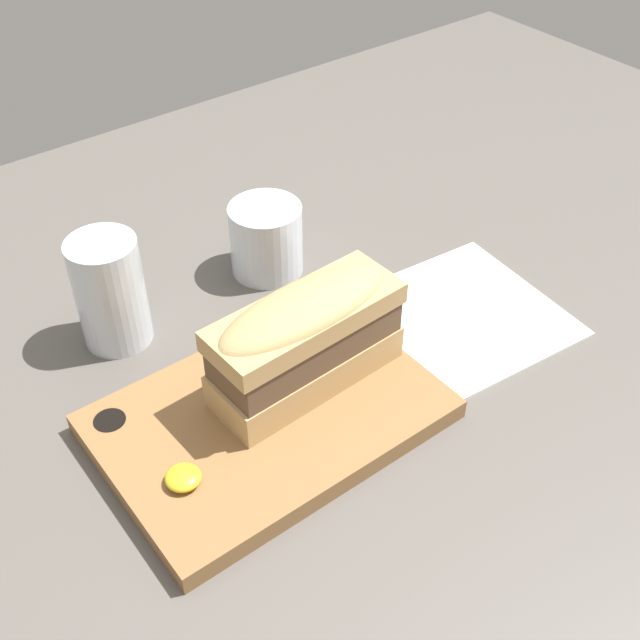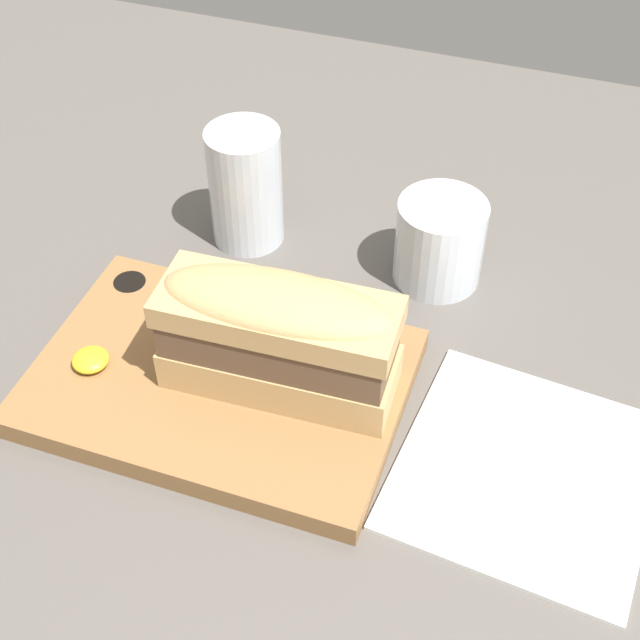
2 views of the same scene
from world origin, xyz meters
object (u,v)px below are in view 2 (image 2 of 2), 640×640
Objects in this scene: wine_glass at (439,244)px; napkin at (525,472)px; serving_board at (219,381)px; sandwich at (279,333)px; water_glass at (246,193)px.

wine_glass is 0.39× the size of napkin.
sandwich is (4.88, 0.83, 6.23)cm from serving_board.
wine_glass is at bearing 0.92° from water_glass.
napkin is at bearing -32.35° from water_glass.
sandwich is 20.33cm from water_glass.
serving_board is at bearing -74.50° from water_glass.
serving_board is at bearing -124.58° from wine_glass.
sandwich is 2.28× the size of wine_glass.
water_glass is 0.57× the size of napkin.
water_glass is (-9.98, 17.57, -2.29)cm from sandwich.
serving_board is at bearing -170.38° from sandwich.
sandwich is 19.88cm from wine_glass.
serving_board is 3.65× the size of wine_glass.
serving_board is 1.44× the size of napkin.
sandwich reaches higher than wine_glass.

